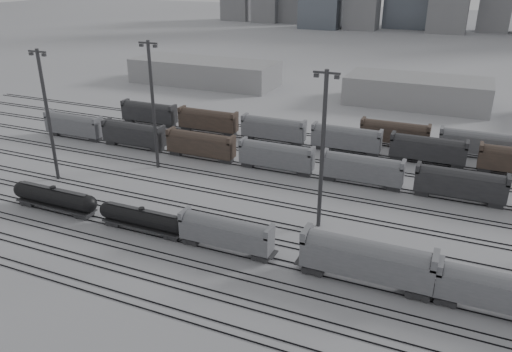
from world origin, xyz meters
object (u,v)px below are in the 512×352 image
at_px(tank_car_a, 54,197).
at_px(hopper_car_a, 226,232).
at_px(light_mast_c, 323,148).
at_px(light_mast_a, 47,113).
at_px(tank_car_b, 143,218).
at_px(hopper_car_c, 504,291).
at_px(hopper_car_b, 367,258).

height_order(tank_car_a, hopper_car_a, hopper_car_a).
bearing_deg(light_mast_c, light_mast_a, -177.87).
bearing_deg(tank_car_b, tank_car_a, -180.00).
xyz_separation_m(tank_car_a, hopper_car_a, (31.65, 0.00, 0.66)).
distance_m(light_mast_a, light_mast_c, 51.21).
bearing_deg(light_mast_c, hopper_car_c, -25.66).
bearing_deg(tank_car_b, light_mast_c, 27.10).
bearing_deg(hopper_car_c, hopper_car_a, 180.00).
distance_m(tank_car_b, light_mast_a, 30.89).
height_order(hopper_car_c, light_mast_a, light_mast_a).
xyz_separation_m(hopper_car_c, light_mast_c, (-25.75, 12.37, 9.70)).
bearing_deg(light_mast_c, hopper_car_b, -51.30).
bearing_deg(tank_car_a, hopper_car_b, 0.00).
relative_size(tank_car_a, hopper_car_a, 1.22).
bearing_deg(tank_car_a, hopper_car_a, 0.00).
height_order(tank_car_b, light_mast_c, light_mast_c).
bearing_deg(hopper_car_a, light_mast_a, 165.76).
xyz_separation_m(hopper_car_b, light_mast_c, (-9.91, 12.37, 9.28)).
relative_size(hopper_car_b, light_mast_a, 0.69).
height_order(light_mast_a, light_mast_c, light_mast_c).
bearing_deg(tank_car_b, hopper_car_b, 0.00).
height_order(hopper_car_b, light_mast_c, light_mast_c).
relative_size(hopper_car_a, hopper_car_b, 0.83).
height_order(hopper_car_b, light_mast_a, light_mast_a).
height_order(tank_car_b, hopper_car_b, hopper_car_b).
xyz_separation_m(tank_car_a, light_mast_c, (41.60, 12.37, 10.58)).
relative_size(hopper_car_c, light_mast_c, 0.61).
xyz_separation_m(hopper_car_b, hopper_car_c, (15.84, 0.00, -0.42)).
relative_size(tank_car_b, light_mast_a, 0.64).
xyz_separation_m(hopper_car_c, light_mast_a, (-76.92, 10.46, 9.66)).
relative_size(tank_car_a, hopper_car_b, 1.01).
distance_m(tank_car_a, tank_car_b, 17.44).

